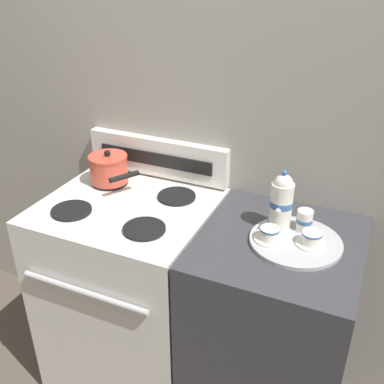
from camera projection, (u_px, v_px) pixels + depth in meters
wall_back at (223, 150)px, 1.91m from camera, size 6.00×0.05×2.20m
stove at (133, 294)px, 2.04m from camera, size 0.68×0.64×0.95m
control_panel at (157, 157)px, 2.01m from camera, size 0.67×0.05×0.17m
side_counter at (270, 337)px, 1.81m from camera, size 0.58×0.61×0.94m
saucepan at (109, 168)px, 1.96m from camera, size 0.25×0.22×0.15m
serving_tray at (296, 242)px, 1.58m from camera, size 0.32×0.32×0.01m
teapot at (281, 201)px, 1.60m from camera, size 0.08×0.13×0.23m
teacup_left at (311, 239)px, 1.54m from camera, size 0.11×0.11×0.05m
teacup_right at (270, 234)px, 1.56m from camera, size 0.11×0.11×0.05m
creamer_jug at (305, 220)px, 1.61m from camera, size 0.06×0.06×0.08m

